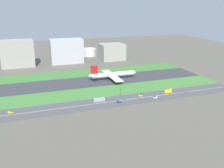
{
  "coord_description": "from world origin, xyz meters",
  "views": [
    {
      "loc": [
        -79.72,
        -289.67,
        91.66
      ],
      "look_at": [
        9.7,
        -36.5,
        6.0
      ],
      "focal_mm": 40.1,
      "sensor_mm": 36.0,
      "label": 1
    }
  ],
  "objects": [
    {
      "name": "car_1",
      "position": [
        -96.63,
        -68.0,
        0.92
      ],
      "size": [
        4.4,
        1.8,
        2.0
      ],
      "color": "yellow",
      "rests_on": "highway"
    },
    {
      "name": "fuel_tank_east",
      "position": [
        34.18,
        159.0,
        6.86
      ],
      "size": [
        24.36,
        24.36,
        13.72
      ],
      "primitive_type": "cylinder",
      "color": "silver",
      "rests_on": "ground_plane"
    },
    {
      "name": "airliner",
      "position": [
        22.58,
        0.0,
        6.23
      ],
      "size": [
        65.0,
        56.0,
        19.7
      ],
      "color": "white",
      "rests_on": "runway"
    },
    {
      "name": "runway",
      "position": [
        0.0,
        0.0,
        0.05
      ],
      "size": [
        280.0,
        46.0,
        0.1
      ],
      "primitive_type": "cube",
      "color": "#38383D",
      "rests_on": "ground_plane"
    },
    {
      "name": "grass_median_south",
      "position": [
        0.0,
        -41.0,
        0.05
      ],
      "size": [
        280.0,
        36.0,
        0.1
      ],
      "primitive_type": "cube",
      "color": "#427F38",
      "rests_on": "ground_plane"
    },
    {
      "name": "truck_0",
      "position": [
        63.37,
        -68.0,
        1.67
      ],
      "size": [
        8.4,
        2.5,
        4.0
      ],
      "color": "yellow",
      "rests_on": "highway"
    },
    {
      "name": "highway",
      "position": [
        0.0,
        -73.0,
        0.05
      ],
      "size": [
        280.0,
        28.0,
        0.1
      ],
      "primitive_type": "cube",
      "color": "#4C4C4F",
      "rests_on": "ground_plane"
    },
    {
      "name": "car_3",
      "position": [
        2.03,
        -78.0,
        0.92
      ],
      "size": [
        4.4,
        1.8,
        2.0
      ],
      "rotation": [
        0.0,
        0.0,
        3.14
      ],
      "color": "navy",
      "rests_on": "highway"
    },
    {
      "name": "terminal_building",
      "position": [
        -90.0,
        114.0,
        20.23
      ],
      "size": [
        47.95,
        29.18,
        40.46
      ],
      "primitive_type": "cube",
      "color": "#9E998E",
      "rests_on": "ground_plane"
    },
    {
      "name": "fuel_tank_west",
      "position": [
        -24.2,
        159.0,
        7.12
      ],
      "size": [
        16.96,
        16.96,
        14.24
      ],
      "primitive_type": "cylinder",
      "color": "silver",
      "rests_on": "ground_plane"
    },
    {
      "name": "grass_median_north",
      "position": [
        0.0,
        41.0,
        0.05
      ],
      "size": [
        280.0,
        36.0,
        0.1
      ],
      "primitive_type": "cube",
      "color": "#3D7A33",
      "rests_on": "ground_plane"
    },
    {
      "name": "hangar_building",
      "position": [
        -15.25,
        114.0,
        19.42
      ],
      "size": [
        51.7,
        25.39,
        38.85
      ],
      "primitive_type": "cube",
      "color": "#B2B2B7",
      "rests_on": "ground_plane"
    },
    {
      "name": "bus_0",
      "position": [
        -14.79,
        -68.0,
        1.82
      ],
      "size": [
        11.6,
        2.5,
        3.5
      ],
      "color": "#99999E",
      "rests_on": "highway"
    },
    {
      "name": "office_tower",
      "position": [
        62.69,
        114.0,
        13.55
      ],
      "size": [
        39.64,
        34.02,
        27.1
      ],
      "primitive_type": "cube",
      "color": "#9E998E",
      "rests_on": "ground_plane"
    },
    {
      "name": "traffic_light",
      "position": [
        10.86,
        -60.01,
        4.29
      ],
      "size": [
        0.36,
        0.5,
        7.2
      ],
      "color": "#4C4C51",
      "rests_on": "highway"
    },
    {
      "name": "car_0",
      "position": [
        30.68,
        -68.0,
        0.92
      ],
      "size": [
        4.4,
        1.8,
        2.0
      ],
      "color": "yellow",
      "rests_on": "highway"
    },
    {
      "name": "car_2",
      "position": [
        42.0,
        -78.0,
        0.92
      ],
      "size": [
        4.4,
        1.8,
        2.0
      ],
      "rotation": [
        0.0,
        0.0,
        3.14
      ],
      "color": "silver",
      "rests_on": "highway"
    },
    {
      "name": "fuel_tank_centre",
      "position": [
        2.79,
        159.0,
        6.1
      ],
      "size": [
        18.95,
        18.95,
        12.21
      ],
      "primitive_type": "cylinder",
      "color": "silver",
      "rests_on": "ground_plane"
    },
    {
      "name": "highway_centerline",
      "position": [
        0.0,
        -73.0,
        0.11
      ],
      "size": [
        266.0,
        0.5,
        0.01
      ],
      "primitive_type": "cube",
      "color": "silver",
      "rests_on": "highway"
    },
    {
      "name": "ground_plane",
      "position": [
        0.0,
        0.0,
        0.0
      ],
      "size": [
        800.0,
        800.0,
        0.0
      ],
      "primitive_type": "plane",
      "color": "#5B564C"
    }
  ]
}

